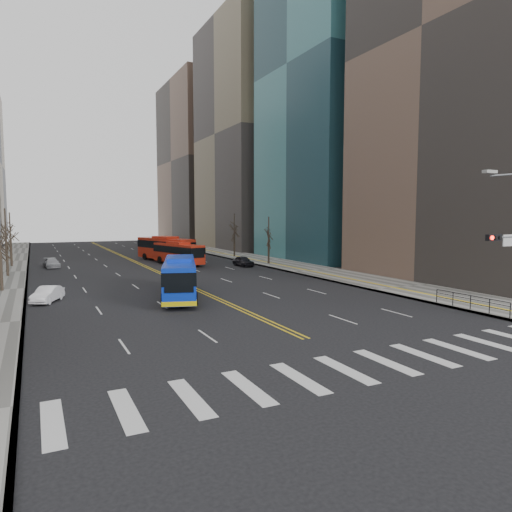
# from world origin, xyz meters

# --- Properties ---
(ground) EXTENTS (220.00, 220.00, 0.00)m
(ground) POSITION_xyz_m (0.00, 0.00, 0.00)
(ground) COLOR black
(sidewalk_right) EXTENTS (7.00, 130.00, 0.15)m
(sidewalk_right) POSITION_xyz_m (17.50, 45.00, 0.07)
(sidewalk_right) COLOR slate
(sidewalk_right) RESTS_ON ground
(sidewalk_left) EXTENTS (5.00, 130.00, 0.15)m
(sidewalk_left) POSITION_xyz_m (-16.50, 45.00, 0.07)
(sidewalk_left) COLOR slate
(sidewalk_left) RESTS_ON ground
(crosswalk) EXTENTS (26.70, 4.00, 0.01)m
(crosswalk) POSITION_xyz_m (0.00, 0.00, 0.01)
(crosswalk) COLOR silver
(crosswalk) RESTS_ON ground
(centerline) EXTENTS (0.55, 100.00, 0.01)m
(centerline) POSITION_xyz_m (0.00, 55.00, 0.01)
(centerline) COLOR gold
(centerline) RESTS_ON ground
(office_towers) EXTENTS (83.00, 134.00, 58.00)m
(office_towers) POSITION_xyz_m (0.12, 68.51, 23.92)
(office_towers) COLOR gray
(office_towers) RESTS_ON ground
(pedestrian_railing) EXTENTS (0.06, 6.06, 1.02)m
(pedestrian_railing) POSITION_xyz_m (14.30, 6.00, 0.82)
(pedestrian_railing) COLOR black
(pedestrian_railing) RESTS_ON sidewalk_right
(street_trees) EXTENTS (35.20, 47.20, 7.60)m
(street_trees) POSITION_xyz_m (-7.18, 34.55, 4.87)
(street_trees) COLOR #2C211B
(street_trees) RESTS_ON ground
(blue_bus) EXTENTS (5.80, 11.85, 3.40)m
(blue_bus) POSITION_xyz_m (-2.52, 20.57, 1.78)
(blue_bus) COLOR #0D31C4
(blue_bus) RESTS_ON ground
(red_bus_near) EXTENTS (4.76, 10.12, 3.16)m
(red_bus_near) POSITION_xyz_m (4.62, 45.19, 1.77)
(red_bus_near) COLOR red
(red_bus_near) RESTS_ON ground
(red_bus_far) EXTENTS (6.10, 12.00, 3.71)m
(red_bus_far) POSITION_xyz_m (4.36, 50.96, 2.06)
(red_bus_far) COLOR red
(red_bus_far) RESTS_ON ground
(car_white) EXTENTS (2.74, 3.97, 1.24)m
(car_white) POSITION_xyz_m (-12.50, 23.06, 0.62)
(car_white) COLOR white
(car_white) RESTS_ON ground
(car_dark_mid) EXTENTS (1.85, 4.08, 1.36)m
(car_dark_mid) POSITION_xyz_m (11.86, 39.43, 0.68)
(car_dark_mid) COLOR black
(car_dark_mid) RESTS_ON ground
(car_silver) EXTENTS (2.10, 4.36, 1.23)m
(car_silver) POSITION_xyz_m (-11.28, 48.78, 0.61)
(car_silver) COLOR #9D9DA2
(car_silver) RESTS_ON ground
(car_dark_far) EXTENTS (3.16, 5.15, 1.33)m
(car_dark_far) POSITION_xyz_m (12.50, 80.28, 0.67)
(car_dark_far) COLOR black
(car_dark_far) RESTS_ON ground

